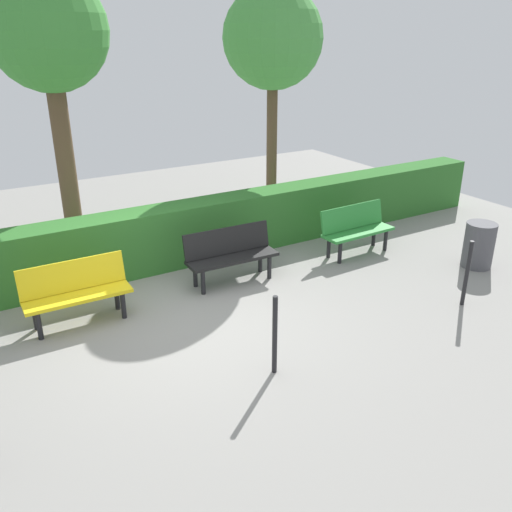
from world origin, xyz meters
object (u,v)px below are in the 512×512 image
Objects in this scene: tree_mid at (48,37)px; trash_bin at (479,245)px; bench_green at (356,228)px; bench_yellow at (76,290)px; tree_near at (273,40)px; bench_black at (230,253)px.

trash_bin is (-5.70, 3.97, -3.24)m from tree_mid.
trash_bin is (-1.38, 1.54, -0.09)m from bench_green.
trash_bin is at bearing 166.43° from bench_yellow.
tree_near reaches higher than bench_yellow.
trash_bin is at bearing 145.14° from tree_mid.
tree_mid is (4.08, -0.01, 0.08)m from tree_near.
tree_mid is at bearing -31.06° from bench_green.
bench_black is 4.45m from tree_near.
tree_near is 5.88× the size of trash_bin.
bench_yellow is 6.48m from trash_bin.
tree_mid is at bearing -102.98° from bench_yellow.
tree_mid is 7.67m from trash_bin.
tree_near reaches higher than bench_black.
bench_black is at bearing 128.47° from tree_mid.
bench_yellow is at bearing 3.50° from bench_black.
bench_black is at bearing -23.16° from trash_bin.
tree_near reaches higher than bench_green.
trash_bin is (-6.28, 1.58, -0.09)m from bench_yellow.
tree_near is (-2.23, -2.31, 3.07)m from bench_black.
bench_green is 0.94× the size of bench_black.
bench_green is 1.81× the size of trash_bin.
tree_near is at bearing -85.89° from bench_green.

